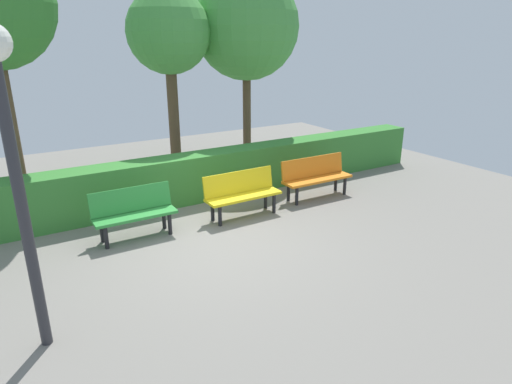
{
  "coord_description": "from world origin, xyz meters",
  "views": [
    {
      "loc": [
        2.91,
        6.32,
        3.29
      ],
      "look_at": [
        -1.14,
        -0.31,
        0.55
      ],
      "focal_mm": 30.96,
      "sensor_mm": 36.0,
      "label": 1
    }
  ],
  "objects_px": {
    "bench_orange": "(316,175)",
    "tree_near": "(246,27)",
    "lamp_post": "(8,133)",
    "tree_mid": "(169,34)",
    "bench_yellow": "(242,192)",
    "bench_green": "(134,211)"
  },
  "relations": [
    {
      "from": "bench_orange",
      "to": "tree_near",
      "type": "height_order",
      "value": "tree_near"
    },
    {
      "from": "lamp_post",
      "to": "tree_mid",
      "type": "bearing_deg",
      "value": -124.53
    },
    {
      "from": "bench_yellow",
      "to": "lamp_post",
      "type": "relative_size",
      "value": 0.44
    },
    {
      "from": "bench_yellow",
      "to": "tree_near",
      "type": "relative_size",
      "value": 0.31
    },
    {
      "from": "bench_orange",
      "to": "lamp_post",
      "type": "height_order",
      "value": "lamp_post"
    },
    {
      "from": "tree_near",
      "to": "lamp_post",
      "type": "distance_m",
      "value": 7.99
    },
    {
      "from": "bench_orange",
      "to": "lamp_post",
      "type": "bearing_deg",
      "value": 22.39
    },
    {
      "from": "tree_near",
      "to": "tree_mid",
      "type": "xyz_separation_m",
      "value": [
        2.03,
        -0.08,
        -0.17
      ]
    },
    {
      "from": "bench_orange",
      "to": "bench_green",
      "type": "distance_m",
      "value": 3.94
    },
    {
      "from": "bench_yellow",
      "to": "tree_near",
      "type": "height_order",
      "value": "tree_near"
    },
    {
      "from": "bench_orange",
      "to": "tree_near",
      "type": "xyz_separation_m",
      "value": [
        -0.13,
        -3.13,
        3.05
      ]
    },
    {
      "from": "bench_orange",
      "to": "tree_near",
      "type": "bearing_deg",
      "value": -91.64
    },
    {
      "from": "bench_orange",
      "to": "tree_mid",
      "type": "relative_size",
      "value": 0.37
    },
    {
      "from": "tree_near",
      "to": "tree_mid",
      "type": "relative_size",
      "value": 1.11
    },
    {
      "from": "bench_yellow",
      "to": "lamp_post",
      "type": "height_order",
      "value": "lamp_post"
    },
    {
      "from": "tree_near",
      "to": "bench_yellow",
      "type": "bearing_deg",
      "value": 58.16
    },
    {
      "from": "tree_near",
      "to": "lamp_post",
      "type": "height_order",
      "value": "tree_near"
    },
    {
      "from": "bench_orange",
      "to": "bench_yellow",
      "type": "height_order",
      "value": "same"
    },
    {
      "from": "bench_yellow",
      "to": "lamp_post",
      "type": "distance_m",
      "value": 4.76
    },
    {
      "from": "tree_mid",
      "to": "tree_near",
      "type": "bearing_deg",
      "value": 177.64
    },
    {
      "from": "bench_green",
      "to": "lamp_post",
      "type": "xyz_separation_m",
      "value": [
        1.72,
        2.27,
        1.94
      ]
    },
    {
      "from": "tree_mid",
      "to": "lamp_post",
      "type": "height_order",
      "value": "tree_mid"
    }
  ]
}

